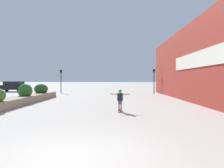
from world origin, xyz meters
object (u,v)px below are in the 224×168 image
Objects in this scene: car_center_left at (13,86)px; traffic_light_left at (61,77)px; skateboard at (120,111)px; skateboarder at (120,98)px; car_leftmost at (207,86)px; traffic_light_right at (154,77)px.

car_center_left is 1.45× the size of traffic_light_left.
skateboard is 0.59× the size of skateboarder.
car_leftmost reaches higher than skateboarder.
traffic_light_left is at bearing 124.98° from skateboard.
car_leftmost is at bearing 64.28° from skateboard.
car_center_left is at bearing 139.06° from skateboarder.
car_leftmost is at bearing 27.40° from traffic_light_right.
car_leftmost is 1.41× the size of traffic_light_right.
traffic_light_right reaches higher than car_center_left.
skateboard is at bearing -64.17° from traffic_light_left.
traffic_light_left is (-7.47, 15.43, 2.07)m from skateboard.
car_leftmost is 1.00× the size of car_center_left.
car_leftmost is 10.25m from traffic_light_right.
car_center_left is 8.70m from traffic_light_left.
traffic_light_right reaches higher than skateboard.
car_leftmost is (13.86, 19.89, -0.01)m from skateboarder.
skateboarder is 0.25× the size of car_leftmost.
traffic_light_left is at bearing 124.98° from skateboarder.
skateboarder is 17.20m from traffic_light_left.
car_center_left is (-29.35, -1.37, 0.02)m from car_leftmost.
skateboard is 24.26m from car_leftmost.
traffic_light_left is (-7.47, 15.43, 1.35)m from skateboarder.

